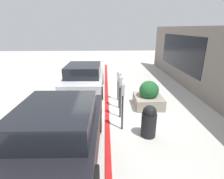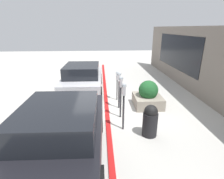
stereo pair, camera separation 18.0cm
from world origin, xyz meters
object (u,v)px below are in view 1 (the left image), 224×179
at_px(parked_car_front, 59,131).
at_px(parking_meter_second, 121,89).
at_px(planter_box, 148,96).
at_px(parking_meter_middle, 119,83).
at_px(parking_meter_fourth, 118,80).
at_px(parking_meter_nearest, 123,98).
at_px(parked_car_middle, 84,77).
at_px(trash_bin, 149,121).

bearing_deg(parked_car_front, parking_meter_second, -36.77).
bearing_deg(parked_car_front, planter_box, -42.68).
xyz_separation_m(parking_meter_middle, parking_meter_fourth, (0.88, -0.00, -0.12)).
bearing_deg(parked_car_front, parking_meter_middle, -28.68).
xyz_separation_m(parking_meter_nearest, parking_meter_second, (0.85, -0.00, 0.01)).
bearing_deg(parked_car_middle, parking_meter_nearest, -155.64).
xyz_separation_m(parking_meter_second, parked_car_front, (-2.18, 1.71, -0.31)).
distance_m(parking_meter_nearest, planter_box, 2.29).
relative_size(parking_meter_middle, parked_car_middle, 0.39).
relative_size(parking_meter_middle, trash_bin, 1.51).
bearing_deg(parking_meter_second, parking_meter_nearest, 179.80).
bearing_deg(planter_box, parking_meter_middle, 94.85).
relative_size(parking_meter_second, parking_meter_middle, 1.03).
bearing_deg(parking_meter_nearest, parking_meter_fourth, -0.64).
xyz_separation_m(parking_meter_second, parking_meter_fourth, (1.70, -0.03, -0.13)).
bearing_deg(parking_meter_nearest, parked_car_middle, 23.36).
bearing_deg(parking_meter_fourth, parking_meter_middle, 179.88).
bearing_deg(parking_meter_middle, parking_meter_second, 178.35).
bearing_deg(parking_meter_middle, planter_box, -85.15).
relative_size(parking_meter_nearest, parking_meter_fourth, 1.17).
height_order(parking_meter_second, parking_meter_middle, parking_meter_second).
bearing_deg(trash_bin, parked_car_middle, 29.94).
height_order(parked_car_middle, trash_bin, parked_car_middle).
relative_size(parking_meter_nearest, parking_meter_middle, 1.03).
bearing_deg(parked_car_middle, planter_box, -124.30).
bearing_deg(parked_car_front, parking_meter_nearest, -50.70).
height_order(parking_meter_nearest, parking_meter_second, parking_meter_second).
bearing_deg(parked_car_front, parking_meter_fourth, -22.72).
bearing_deg(parking_meter_second, trash_bin, -147.80).
distance_m(parking_meter_second, parked_car_front, 2.79).
bearing_deg(parking_meter_nearest, trash_bin, -117.02).
bearing_deg(planter_box, parked_car_middle, 54.70).
height_order(planter_box, parked_car_front, parked_car_front).
xyz_separation_m(parking_meter_fourth, trash_bin, (-2.95, -0.76, -0.48)).
height_order(parking_meter_nearest, parking_meter_middle, parking_meter_nearest).
bearing_deg(parked_car_front, trash_bin, -68.24).
bearing_deg(parking_meter_middle, parked_car_front, 149.88).
bearing_deg(parking_meter_second, parking_meter_middle, -1.65).
relative_size(parking_meter_fourth, planter_box, 1.12).
bearing_deg(parked_car_middle, parking_meter_middle, -141.44).
height_order(parking_meter_fourth, planter_box, parking_meter_fourth).
distance_m(parking_meter_nearest, parked_car_middle, 4.24).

